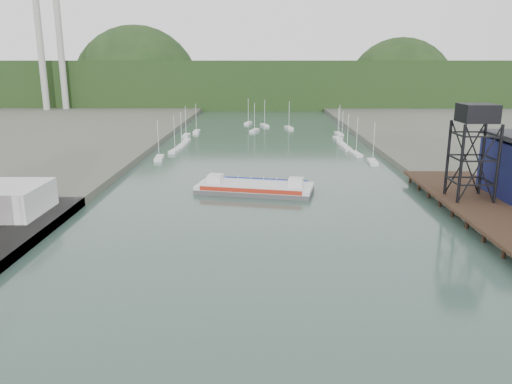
{
  "coord_description": "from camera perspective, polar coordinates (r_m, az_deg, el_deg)",
  "views": [
    {
      "loc": [
        -0.6,
        -25.11,
        24.61
      ],
      "look_at": [
        -1.47,
        54.56,
        4.0
      ],
      "focal_mm": 35.0,
      "sensor_mm": 36.0,
      "label": 1
    }
  ],
  "objects": [
    {
      "name": "distant_hills",
      "position": [
        326.79,
        0.03,
        12.01
      ],
      "size": [
        500.0,
        120.0,
        80.0
      ],
      "color": "black",
      "rests_on": "ground"
    },
    {
      "name": "chain_ferry",
      "position": [
        97.89,
        -0.13,
        0.5
      ],
      "size": [
        23.73,
        13.23,
        3.22
      ],
      "rotation": [
        0.0,
        0.0,
        -0.2
      ],
      "color": "#48484A",
      "rests_on": "ground"
    },
    {
      "name": "smokestacks",
      "position": [
        278.39,
        -22.38,
        14.57
      ],
      "size": [
        11.2,
        8.2,
        60.0
      ],
      "color": "#A7A8A3",
      "rests_on": "ground"
    },
    {
      "name": "lift_tower",
      "position": [
        90.85,
        23.91,
        7.61
      ],
      "size": [
        6.5,
        6.5,
        16.0
      ],
      "color": "black",
      "rests_on": "east_pier"
    },
    {
      "name": "marina_sailboats",
      "position": [
        165.36,
        0.86,
        6.07
      ],
      "size": [
        57.71,
        92.65,
        0.9
      ],
      "color": "silver",
      "rests_on": "ground"
    }
  ]
}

